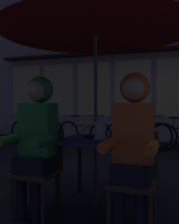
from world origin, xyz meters
name	(u,v)px	position (x,y,z in m)	size (l,w,h in m)	color
ground_plane	(96,205)	(0.00, 0.00, 0.00)	(60.00, 60.00, 0.00)	black
cafe_table	(96,148)	(0.00, 0.00, 0.64)	(0.72, 0.72, 0.74)	navy
patio_umbrella	(96,17)	(0.00, 0.00, 2.06)	(2.10, 2.10, 2.31)	#4C4C51
lantern	(100,128)	(0.06, -0.02, 0.86)	(0.11, 0.11, 0.23)	white
chair_left	(40,166)	(-0.48, -0.37, 0.49)	(0.40, 0.40, 0.87)	#513823
chair_right	(134,174)	(0.48, -0.37, 0.49)	(0.40, 0.40, 0.87)	#513823
person_left_hooded	(37,131)	(-0.48, -0.43, 0.85)	(0.45, 0.56, 1.40)	black
person_right_hooded	(133,135)	(0.48, -0.43, 0.85)	(0.45, 0.56, 1.40)	black
shopfront_building	(134,42)	(-0.45, 5.39, 3.09)	(10.00, 0.93, 6.20)	#9E9389
bicycle_nearest	(37,131)	(-2.88, 3.54, 0.35)	(1.68, 0.08, 0.84)	black
bicycle_second	(84,133)	(-1.47, 3.53, 0.35)	(1.64, 0.45, 0.84)	black
bicycle_third	(138,135)	(-0.08, 3.75, 0.35)	(1.67, 0.24, 0.84)	black
book	(94,136)	(-0.05, 0.08, 0.75)	(0.20, 0.14, 0.02)	black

